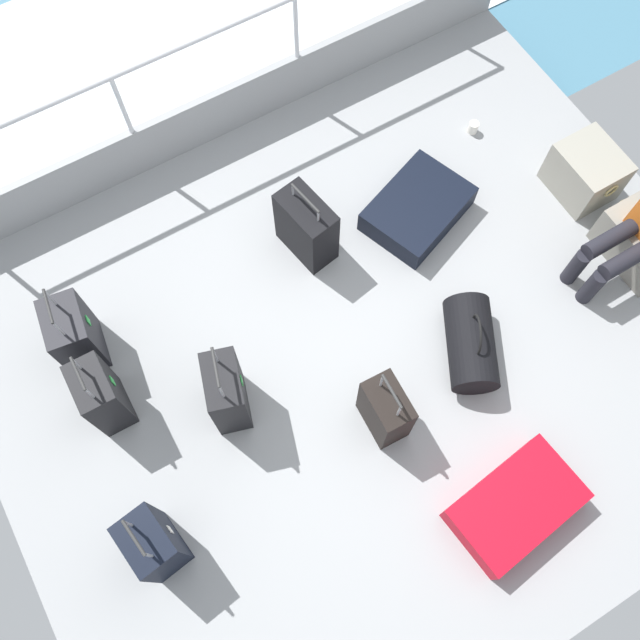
{
  "coord_description": "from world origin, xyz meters",
  "views": [
    {
      "loc": [
        1.22,
        -1.11,
        4.5
      ],
      "look_at": [
        -0.26,
        -0.23,
        0.25
      ],
      "focal_mm": 38.11,
      "sensor_mm": 36.0,
      "label": 1
    }
  ],
  "objects_px": {
    "suitcase_5": "(306,227)",
    "suitcase_6": "(75,335)",
    "suitcase_0": "(417,209)",
    "suitcase_2": "(385,410)",
    "suitcase_3": "(102,395)",
    "suitcase_7": "(153,544)",
    "suitcase_4": "(227,392)",
    "duffel_bag": "(471,344)",
    "cargo_crate_0": "(585,172)",
    "paper_cup": "(473,127)",
    "suitcase_1": "(515,505)"
  },
  "relations": [
    {
      "from": "suitcase_0",
      "to": "duffel_bag",
      "type": "distance_m",
      "value": 1.14
    },
    {
      "from": "suitcase_1",
      "to": "suitcase_2",
      "type": "bearing_deg",
      "value": -155.83
    },
    {
      "from": "cargo_crate_0",
      "to": "paper_cup",
      "type": "distance_m",
      "value": 0.94
    },
    {
      "from": "suitcase_0",
      "to": "suitcase_7",
      "type": "height_order",
      "value": "suitcase_7"
    },
    {
      "from": "suitcase_0",
      "to": "suitcase_2",
      "type": "bearing_deg",
      "value": -41.77
    },
    {
      "from": "suitcase_2",
      "to": "suitcase_4",
      "type": "bearing_deg",
      "value": -126.63
    },
    {
      "from": "suitcase_0",
      "to": "suitcase_1",
      "type": "distance_m",
      "value": 2.22
    },
    {
      "from": "cargo_crate_0",
      "to": "suitcase_1",
      "type": "relative_size",
      "value": 0.61
    },
    {
      "from": "duffel_bag",
      "to": "paper_cup",
      "type": "distance_m",
      "value": 1.9
    },
    {
      "from": "suitcase_4",
      "to": "duffel_bag",
      "type": "relative_size",
      "value": 1.17
    },
    {
      "from": "suitcase_2",
      "to": "suitcase_4",
      "type": "xyz_separation_m",
      "value": [
        -0.61,
        -0.82,
        0.05
      ]
    },
    {
      "from": "suitcase_3",
      "to": "suitcase_0",
      "type": "bearing_deg",
      "value": 94.54
    },
    {
      "from": "suitcase_3",
      "to": "suitcase_5",
      "type": "relative_size",
      "value": 1.15
    },
    {
      "from": "suitcase_4",
      "to": "suitcase_1",
      "type": "bearing_deg",
      "value": 38.95
    },
    {
      "from": "suitcase_5",
      "to": "duffel_bag",
      "type": "height_order",
      "value": "suitcase_5"
    },
    {
      "from": "suitcase_3",
      "to": "suitcase_6",
      "type": "distance_m",
      "value": 0.48
    },
    {
      "from": "duffel_bag",
      "to": "paper_cup",
      "type": "xyz_separation_m",
      "value": [
        -1.52,
        1.13,
        -0.11
      ]
    },
    {
      "from": "suitcase_3",
      "to": "suitcase_6",
      "type": "relative_size",
      "value": 0.99
    },
    {
      "from": "suitcase_0",
      "to": "suitcase_6",
      "type": "distance_m",
      "value": 2.61
    },
    {
      "from": "suitcase_5",
      "to": "suitcase_6",
      "type": "xyz_separation_m",
      "value": [
        -0.08,
        -1.74,
        0.01
      ]
    },
    {
      "from": "suitcase_2",
      "to": "cargo_crate_0",
      "type": "bearing_deg",
      "value": 108.93
    },
    {
      "from": "suitcase_0",
      "to": "suitcase_5",
      "type": "bearing_deg",
      "value": -103.34
    },
    {
      "from": "suitcase_6",
      "to": "suitcase_2",
      "type": "bearing_deg",
      "value": 45.42
    },
    {
      "from": "suitcase_2",
      "to": "suitcase_6",
      "type": "relative_size",
      "value": 0.92
    },
    {
      "from": "suitcase_1",
      "to": "paper_cup",
      "type": "height_order",
      "value": "suitcase_1"
    },
    {
      "from": "suitcase_0",
      "to": "duffel_bag",
      "type": "bearing_deg",
      "value": -15.57
    },
    {
      "from": "suitcase_2",
      "to": "duffel_bag",
      "type": "distance_m",
      "value": 0.79
    },
    {
      "from": "suitcase_5",
      "to": "paper_cup",
      "type": "relative_size",
      "value": 6.66
    },
    {
      "from": "suitcase_4",
      "to": "suitcase_7",
      "type": "bearing_deg",
      "value": -53.55
    },
    {
      "from": "suitcase_2",
      "to": "suitcase_4",
      "type": "distance_m",
      "value": 1.02
    },
    {
      "from": "cargo_crate_0",
      "to": "duffel_bag",
      "type": "height_order",
      "value": "duffel_bag"
    },
    {
      "from": "suitcase_2",
      "to": "duffel_bag",
      "type": "xyz_separation_m",
      "value": [
        -0.11,
        0.77,
        -0.09
      ]
    },
    {
      "from": "suitcase_5",
      "to": "suitcase_2",
      "type": "bearing_deg",
      "value": -9.47
    },
    {
      "from": "suitcase_0",
      "to": "paper_cup",
      "type": "distance_m",
      "value": 0.93
    },
    {
      "from": "suitcase_3",
      "to": "paper_cup",
      "type": "height_order",
      "value": "suitcase_3"
    },
    {
      "from": "duffel_bag",
      "to": "cargo_crate_0",
      "type": "bearing_deg",
      "value": 113.92
    },
    {
      "from": "suitcase_2",
      "to": "suitcase_6",
      "type": "distance_m",
      "value": 2.12
    },
    {
      "from": "suitcase_2",
      "to": "suitcase_7",
      "type": "height_order",
      "value": "suitcase_7"
    },
    {
      "from": "suitcase_3",
      "to": "suitcase_6",
      "type": "xyz_separation_m",
      "value": [
        -0.48,
        0.01,
        -0.01
      ]
    },
    {
      "from": "suitcase_5",
      "to": "duffel_bag",
      "type": "relative_size",
      "value": 0.94
    },
    {
      "from": "suitcase_1",
      "to": "suitcase_7",
      "type": "distance_m",
      "value": 2.24
    },
    {
      "from": "suitcase_4",
      "to": "suitcase_6",
      "type": "relative_size",
      "value": 1.07
    },
    {
      "from": "suitcase_2",
      "to": "suitcase_3",
      "type": "height_order",
      "value": "suitcase_3"
    },
    {
      "from": "suitcase_1",
      "to": "duffel_bag",
      "type": "distance_m",
      "value": 1.09
    },
    {
      "from": "suitcase_5",
      "to": "paper_cup",
      "type": "xyz_separation_m",
      "value": [
        -0.22,
        1.67,
        -0.23
      ]
    },
    {
      "from": "suitcase_3",
      "to": "duffel_bag",
      "type": "bearing_deg",
      "value": 68.78
    },
    {
      "from": "suitcase_0",
      "to": "suitcase_3",
      "type": "height_order",
      "value": "suitcase_3"
    },
    {
      "from": "suitcase_2",
      "to": "suitcase_5",
      "type": "distance_m",
      "value": 1.43
    },
    {
      "from": "suitcase_4",
      "to": "suitcase_5",
      "type": "height_order",
      "value": "suitcase_4"
    },
    {
      "from": "suitcase_0",
      "to": "suitcase_3",
      "type": "distance_m",
      "value": 2.62
    }
  ]
}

